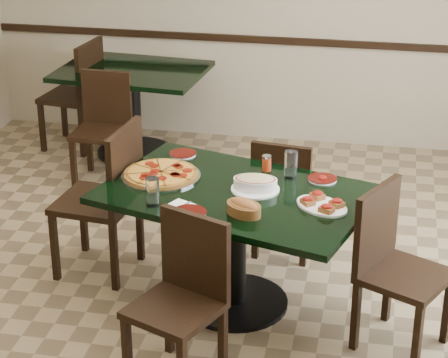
% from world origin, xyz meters
% --- Properties ---
extents(floor, '(5.50, 5.50, 0.00)m').
position_xyz_m(floor, '(0.00, 0.00, 0.00)').
color(floor, '#88724E').
rests_on(floor, ground).
extents(room_shell, '(5.50, 5.50, 5.50)m').
position_xyz_m(room_shell, '(1.02, 1.73, 1.17)').
color(room_shell, white).
rests_on(room_shell, floor).
extents(main_table, '(1.70, 1.34, 0.75)m').
position_xyz_m(main_table, '(0.16, -0.04, 0.57)').
color(main_table, black).
rests_on(main_table, floor).
extents(back_table, '(1.25, 0.96, 0.75)m').
position_xyz_m(back_table, '(-1.12, 2.17, 0.52)').
color(back_table, black).
rests_on(back_table, floor).
extents(chair_far, '(0.44, 0.44, 0.83)m').
position_xyz_m(chair_far, '(0.36, 0.62, 0.46)').
color(chair_far, black).
rests_on(chair_far, floor).
extents(chair_near, '(0.54, 0.54, 0.89)m').
position_xyz_m(chair_near, '(0.02, -0.75, 0.50)').
color(chair_near, black).
rests_on(chair_near, floor).
extents(chair_right, '(0.58, 0.58, 0.92)m').
position_xyz_m(chair_right, '(1.06, -0.25, 0.52)').
color(chair_right, black).
rests_on(chair_right, floor).
extents(chair_left, '(0.52, 0.52, 1.00)m').
position_xyz_m(chair_left, '(-0.68, 0.20, 0.57)').
color(chair_left, black).
rests_on(chair_left, floor).
extents(back_chair_near, '(0.41, 0.41, 0.86)m').
position_xyz_m(back_chair_near, '(-1.20, 1.64, 0.48)').
color(back_chair_near, black).
rests_on(back_chair_near, floor).
extents(back_chair_left, '(0.50, 0.50, 0.95)m').
position_xyz_m(back_chair_left, '(-1.60, 2.22, 0.53)').
color(back_chair_left, black).
rests_on(back_chair_left, floor).
extents(pepperoni_pizza, '(0.47, 0.47, 0.04)m').
position_xyz_m(pepperoni_pizza, '(-0.31, 0.08, 0.77)').
color(pepperoni_pizza, '#B1B0B7').
rests_on(pepperoni_pizza, main_table).
extents(lasagna_casserole, '(0.28, 0.28, 0.09)m').
position_xyz_m(lasagna_casserole, '(0.27, -0.00, 0.80)').
color(lasagna_casserole, white).
rests_on(lasagna_casserole, main_table).
extents(bread_basket, '(0.26, 0.24, 0.09)m').
position_xyz_m(bread_basket, '(0.26, -0.32, 0.79)').
color(bread_basket, brown).
rests_on(bread_basket, main_table).
extents(bruschetta_platter, '(0.39, 0.37, 0.05)m').
position_xyz_m(bruschetta_platter, '(0.66, -0.16, 0.77)').
color(bruschetta_platter, white).
rests_on(bruschetta_platter, main_table).
extents(side_plate_near, '(0.19, 0.19, 0.02)m').
position_xyz_m(side_plate_near, '(-0.03, -0.38, 0.76)').
color(side_plate_near, white).
rests_on(side_plate_near, main_table).
extents(side_plate_far_r, '(0.17, 0.17, 0.03)m').
position_xyz_m(side_plate_far_r, '(0.63, 0.21, 0.76)').
color(side_plate_far_r, white).
rests_on(side_plate_far_r, main_table).
extents(side_plate_far_l, '(0.17, 0.17, 0.02)m').
position_xyz_m(side_plate_far_l, '(-0.26, 0.43, 0.76)').
color(side_plate_far_l, white).
rests_on(side_plate_far_l, main_table).
extents(napkin_setting, '(0.18, 0.18, 0.01)m').
position_xyz_m(napkin_setting, '(-0.10, -0.29, 0.75)').
color(napkin_setting, white).
rests_on(napkin_setting, main_table).
extents(water_glass_a, '(0.08, 0.08, 0.17)m').
position_xyz_m(water_glass_a, '(0.44, 0.21, 0.83)').
color(water_glass_a, silver).
rests_on(water_glass_a, main_table).
extents(water_glass_b, '(0.08, 0.08, 0.16)m').
position_xyz_m(water_glass_b, '(-0.25, -0.31, 0.83)').
color(water_glass_b, silver).
rests_on(water_glass_b, main_table).
extents(pepper_shaker, '(0.06, 0.06, 0.10)m').
position_xyz_m(pepper_shaker, '(0.29, 0.29, 0.80)').
color(pepper_shaker, '#BB3314').
rests_on(pepper_shaker, main_table).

